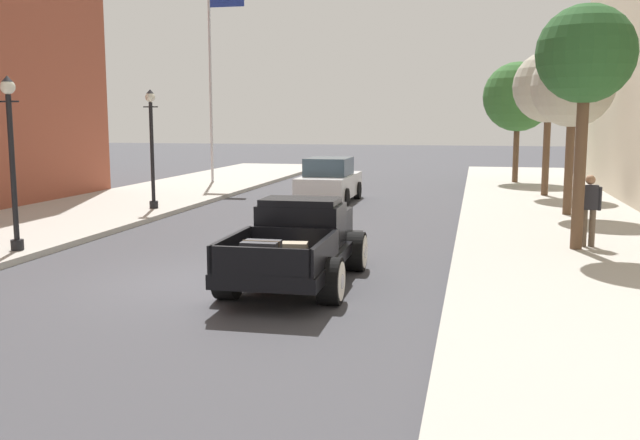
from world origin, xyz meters
TOP-DOWN VIEW (x-y plane):
  - ground_plane at (0.00, 0.00)m, footprint 140.00×140.00m
  - sidewalk_right at (7.25, 0.00)m, footprint 5.50×64.00m
  - hotrod_truck_black at (1.72, 0.50)m, footprint 2.24×4.96m
  - car_background_white at (-0.33, 13.15)m, footprint 1.88×4.30m
  - pedestrian_sidewalk_right at (7.49, 4.69)m, footprint 0.53×0.22m
  - street_lamp_near at (-5.05, 1.43)m, footprint 0.50×0.32m
  - street_lamp_far at (-5.37, 9.03)m, footprint 0.50×0.32m
  - flagpole at (-6.79, 18.67)m, footprint 1.74×0.16m
  - street_tree_nearest at (7.20, 4.31)m, footprint 2.15×2.15m
  - street_tree_second at (7.70, 10.35)m, footprint 2.46×2.46m
  - street_tree_third at (7.52, 15.91)m, footprint 2.68×2.68m
  - street_tree_farthest at (6.70, 21.54)m, footprint 3.15×3.15m

SIDE VIEW (x-z plane):
  - ground_plane at x=0.00m, z-range 0.00..0.00m
  - sidewalk_right at x=7.25m, z-range 0.00..0.15m
  - hotrod_truck_black at x=1.72m, z-range -0.04..1.54m
  - car_background_white at x=-0.33m, z-range -0.06..1.59m
  - pedestrian_sidewalk_right at x=7.49m, z-range 0.26..1.91m
  - street_lamp_near at x=-5.05m, z-range 0.46..4.31m
  - street_lamp_far at x=-5.37m, z-range 0.46..4.31m
  - street_tree_second at x=7.70m, z-range 1.45..6.57m
  - street_tree_farthest at x=6.70m, z-range 1.30..6.77m
  - street_tree_third at x=7.52m, z-range 1.50..6.94m
  - street_tree_nearest at x=7.20m, z-range 1.71..7.11m
  - flagpole at x=-6.79m, z-range 1.19..10.35m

